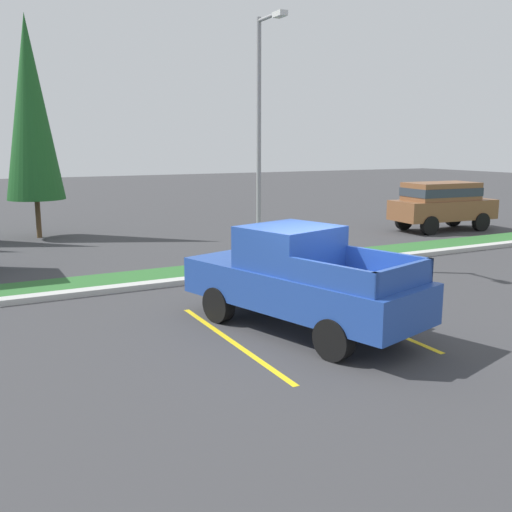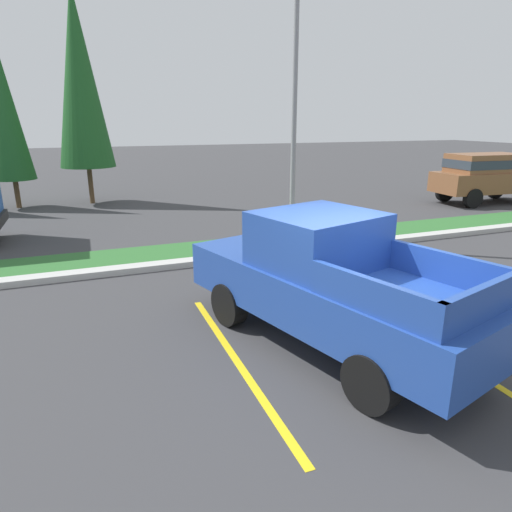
% 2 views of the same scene
% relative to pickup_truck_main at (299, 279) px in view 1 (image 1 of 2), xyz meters
% --- Properties ---
extents(ground_plane, '(120.00, 120.00, 0.00)m').
position_rel_pickup_truck_main_xyz_m(ground_plane, '(0.12, -0.24, -1.04)').
color(ground_plane, '#38383A').
extents(parking_line_near, '(0.12, 4.80, 0.01)m').
position_rel_pickup_truck_main_xyz_m(parking_line_near, '(-1.54, -0.05, -1.04)').
color(parking_line_near, yellow).
rests_on(parking_line_near, ground).
extents(parking_line_far, '(0.12, 4.80, 0.01)m').
position_rel_pickup_truck_main_xyz_m(parking_line_far, '(1.56, -0.05, -1.04)').
color(parking_line_far, yellow).
rests_on(parking_line_far, ground).
extents(curb_strip, '(56.00, 0.40, 0.15)m').
position_rel_pickup_truck_main_xyz_m(curb_strip, '(0.12, 4.76, -0.97)').
color(curb_strip, '#B2B2AD').
rests_on(curb_strip, ground).
extents(grass_median, '(56.00, 1.80, 0.06)m').
position_rel_pickup_truck_main_xyz_m(grass_median, '(0.12, 5.86, -1.01)').
color(grass_median, '#2D662D').
rests_on(grass_median, ground).
extents(pickup_truck_main, '(3.29, 5.54, 2.10)m').
position_rel_pickup_truck_main_xyz_m(pickup_truck_main, '(0.00, 0.00, 0.00)').
color(pickup_truck_main, black).
rests_on(pickup_truck_main, ground).
extents(suv_distant, '(4.71, 2.20, 2.10)m').
position_rel_pickup_truck_main_xyz_m(suv_distant, '(12.81, 8.86, 0.20)').
color(suv_distant, black).
rests_on(suv_distant, ground).
extents(street_light, '(0.24, 1.49, 7.26)m').
position_rel_pickup_truck_main_xyz_m(street_light, '(2.08, 5.52, 3.14)').
color(street_light, gray).
rests_on(street_light, ground).
extents(cypress_tree_center, '(2.25, 2.25, 8.64)m').
position_rel_pickup_truck_main_xyz_m(cypress_tree_center, '(-3.08, 14.92, 4.05)').
color(cypress_tree_center, brown).
rests_on(cypress_tree_center, ground).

